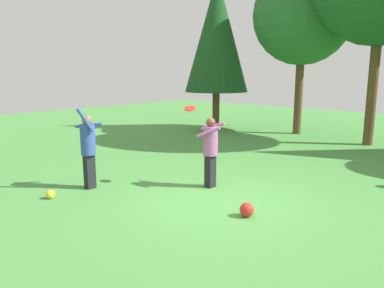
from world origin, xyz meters
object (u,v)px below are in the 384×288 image
Objects in this scene: tree_far_left at (217,35)px; frisbee at (190,108)px; person_catcher at (210,146)px; ball_yellow at (50,194)px; tree_left at (303,15)px; ball_red at (247,210)px; person_thrower at (88,145)px.

frisbee is at bearing -54.94° from tree_far_left.
ball_yellow is (-2.00, -2.98, -0.89)m from person_catcher.
tree_left is at bearing 23.28° from tree_far_left.
ball_red is at bearing -19.03° from frisbee.
frisbee is 9.23m from tree_far_left.
ball_red is at bearing -67.80° from tree_left.
tree_far_left reaches higher than ball_red.
person_catcher is 3.70m from ball_yellow.
person_thrower is at bearing -89.17° from tree_left.
person_catcher is 8.52× the size of ball_yellow.
ball_yellow is 0.03× the size of tree_far_left.
ball_yellow is at bearing -70.44° from tree_far_left.
person_catcher is 9.69m from tree_left.
frisbee is 0.05× the size of tree_left.
tree_far_left is (-5.11, 7.29, 2.45)m from frisbee.
ball_red is at bearing -47.82° from tree_far_left.
ball_red is 0.04× the size of tree_far_left.
ball_yellow is 12.52m from tree_left.
ball_red is 11.61m from tree_far_left.
tree_far_left reaches higher than ball_yellow.
frisbee is 2.86m from ball_red.
tree_left is (-2.17, 8.54, 4.01)m from person_catcher.
tree_left reaches higher than ball_red.
tree_left reaches higher than frisbee.
frisbee is 3.63m from ball_yellow.
person_thrower reaches higher than person_catcher.
frisbee is at bearing -0.00° from person_thrower.
frisbee is at bearing -78.93° from tree_left.
person_catcher is at bearing 150.72° from ball_red.
tree_left is at bearing 101.07° from frisbee.
person_thrower reaches higher than ball_red.
person_thrower is 2.50m from frisbee.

